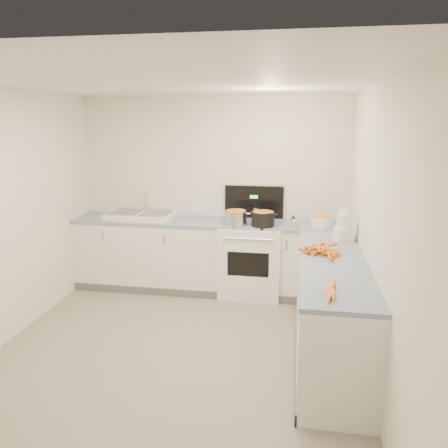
% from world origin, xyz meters
% --- Properties ---
extents(floor, '(3.50, 4.00, 0.00)m').
position_xyz_m(floor, '(0.00, 0.00, 0.00)').
color(floor, gray).
rests_on(floor, ground).
extents(ceiling, '(3.50, 4.00, 0.00)m').
position_xyz_m(ceiling, '(0.00, 0.00, 2.50)').
color(ceiling, silver).
rests_on(ceiling, ground).
extents(wall_back, '(3.50, 0.00, 2.50)m').
position_xyz_m(wall_back, '(0.00, 2.00, 1.25)').
color(wall_back, silver).
rests_on(wall_back, ground).
extents(wall_front, '(3.50, 0.00, 2.50)m').
position_xyz_m(wall_front, '(0.00, -2.00, 1.25)').
color(wall_front, silver).
rests_on(wall_front, ground).
extents(wall_right, '(0.00, 4.00, 2.50)m').
position_xyz_m(wall_right, '(1.75, 0.00, 1.25)').
color(wall_right, silver).
rests_on(wall_right, ground).
extents(counter_back, '(3.50, 0.62, 0.94)m').
position_xyz_m(counter_back, '(0.00, 1.70, 0.47)').
color(counter_back, white).
rests_on(counter_back, ground).
extents(counter_right, '(0.62, 2.20, 0.94)m').
position_xyz_m(counter_right, '(1.45, 0.30, 0.47)').
color(counter_right, white).
rests_on(counter_right, ground).
extents(stove, '(0.76, 0.65, 1.36)m').
position_xyz_m(stove, '(0.55, 1.69, 0.47)').
color(stove, white).
rests_on(stove, ground).
extents(sink, '(0.86, 0.52, 0.31)m').
position_xyz_m(sink, '(-0.90, 1.70, 0.98)').
color(sink, white).
rests_on(sink, counter_back).
extents(steel_pot, '(0.29, 0.29, 0.20)m').
position_xyz_m(steel_pot, '(0.37, 1.52, 1.02)').
color(steel_pot, silver).
rests_on(steel_pot, stove).
extents(black_pot, '(0.35, 0.35, 0.20)m').
position_xyz_m(black_pot, '(0.70, 1.53, 1.02)').
color(black_pot, black).
rests_on(black_pot, stove).
extents(wooden_spoon, '(0.25, 0.24, 0.01)m').
position_xyz_m(wooden_spoon, '(0.70, 1.53, 1.13)').
color(wooden_spoon, '#AD7A47').
rests_on(wooden_spoon, black_pot).
extents(mixing_bowl, '(0.34, 0.34, 0.12)m').
position_xyz_m(mixing_bowl, '(1.40, 1.63, 1.00)').
color(mixing_bowl, white).
rests_on(mixing_bowl, counter_back).
extents(extract_bottle, '(0.05, 0.05, 0.12)m').
position_xyz_m(extract_bottle, '(1.07, 1.52, 1.00)').
color(extract_bottle, '#593319').
rests_on(extract_bottle, counter_back).
extents(spice_jar, '(0.05, 0.05, 0.09)m').
position_xyz_m(spice_jar, '(1.08, 1.46, 0.98)').
color(spice_jar, '#E5B266').
rests_on(spice_jar, counter_back).
extents(food_processor, '(0.20, 0.23, 0.33)m').
position_xyz_m(food_processor, '(1.60, 1.02, 1.08)').
color(food_processor, white).
rests_on(food_processor, counter_right).
extents(carrot_pile, '(0.43, 0.45, 0.09)m').
position_xyz_m(carrot_pile, '(1.35, 0.50, 0.98)').
color(carrot_pile, orange).
rests_on(carrot_pile, counter_right).
extents(peeled_carrots, '(0.12, 0.43, 0.04)m').
position_xyz_m(peeled_carrots, '(1.36, -0.51, 0.96)').
color(peeled_carrots, orange).
rests_on(peeled_carrots, counter_right).
extents(peelings, '(0.23, 0.26, 0.01)m').
position_xyz_m(peelings, '(-1.09, 1.72, 1.02)').
color(peelings, tan).
rests_on(peelings, sink).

